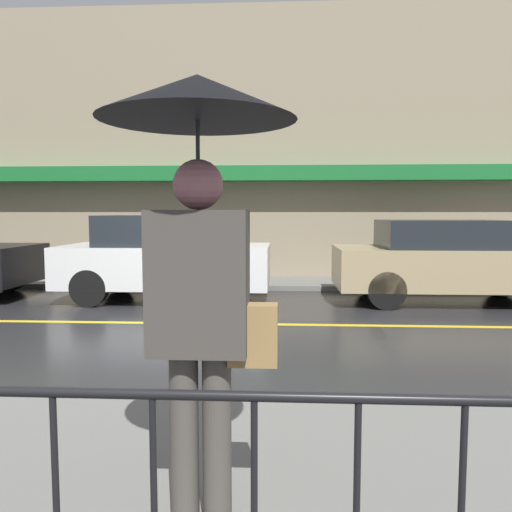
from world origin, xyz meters
name	(u,v)px	position (x,y,z in m)	size (l,w,h in m)	color
ground_plane	(163,323)	(0.00, 0.00, 0.00)	(80.00, 80.00, 0.00)	#262628
sidewalk_far	(205,282)	(0.00, 4.11, 0.05)	(28.00, 1.76, 0.10)	slate
lane_marking	(163,323)	(0.00, 0.00, 0.00)	(25.20, 0.12, 0.01)	gold
building_storefront	(211,147)	(0.00, 5.12, 3.29)	(28.00, 0.85, 6.67)	gray
pedestrian	(200,196)	(1.41, -4.95, 1.74)	(0.94, 0.94, 2.20)	#4C4742
car_white	(165,257)	(-0.45, 2.05, 0.81)	(3.91, 1.81, 1.61)	silver
car_tan	(447,261)	(4.84, 2.05, 0.78)	(4.15, 1.73, 1.53)	tan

